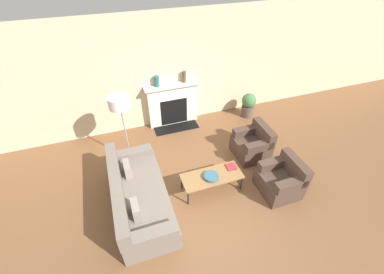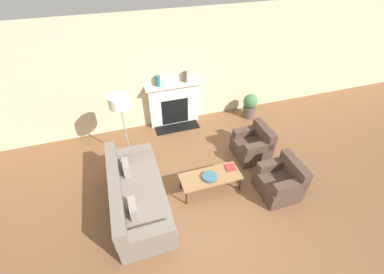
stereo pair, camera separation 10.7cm
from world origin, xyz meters
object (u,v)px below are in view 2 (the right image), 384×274
at_px(mantel_vase_left, 158,81).
at_px(armchair_near, 281,181).
at_px(armchair_far, 253,145).
at_px(bowl, 210,177).
at_px(coffee_table, 211,177).
at_px(floor_lamp, 120,105).
at_px(book, 230,167).
at_px(mantel_vase_center_left, 185,77).
at_px(fireplace, 174,105).
at_px(couch, 136,195).
at_px(potted_plant, 250,105).

bearing_deg(mantel_vase_left, armchair_near, -59.68).
relative_size(armchair_far, bowl, 2.65).
distance_m(armchair_far, coffee_table, 1.47).
height_order(armchair_far, floor_lamp, floor_lamp).
xyz_separation_m(bowl, floor_lamp, (-1.41, 1.46, 1.05)).
height_order(book, mantel_vase_left, mantel_vase_left).
xyz_separation_m(coffee_table, bowl, (-0.04, -0.04, 0.07)).
xyz_separation_m(armchair_near, mantel_vase_center_left, (-1.07, 3.03, 1.02)).
distance_m(coffee_table, floor_lamp, 2.31).
bearing_deg(mantel_vase_center_left, armchair_near, -70.63).
bearing_deg(fireplace, coffee_table, -87.99).
bearing_deg(book, fireplace, 106.83).
bearing_deg(couch, fireplace, -29.42).
distance_m(fireplace, bowl, 2.57).
bearing_deg(couch, mantel_vase_center_left, -34.83).
height_order(couch, book, couch).
height_order(armchair_far, mantel_vase_left, mantel_vase_left).
height_order(fireplace, mantel_vase_left, mantel_vase_left).
height_order(fireplace, floor_lamp, floor_lamp).
bearing_deg(mantel_vase_left, armchair_far, -46.61).
height_order(coffee_table, bowl, bowl).
distance_m(mantel_vase_left, potted_plant, 2.68).
bearing_deg(coffee_table, potted_plant, 47.20).
bearing_deg(mantel_vase_left, potted_plant, -8.28).
bearing_deg(potted_plant, armchair_far, -115.01).
height_order(armchair_near, floor_lamp, floor_lamp).
bearing_deg(armchair_far, floor_lamp, -105.19).
xyz_separation_m(armchair_near, mantel_vase_left, (-1.77, 3.03, 1.01)).
bearing_deg(armchair_far, coffee_table, -63.10).
height_order(floor_lamp, potted_plant, floor_lamp).
xyz_separation_m(coffee_table, potted_plant, (2.02, 2.18, 0.01)).
xyz_separation_m(floor_lamp, mantel_vase_center_left, (1.70, 1.13, -0.14)).
xyz_separation_m(coffee_table, mantel_vase_left, (-0.46, 2.54, 0.96)).
distance_m(bowl, book, 0.53).
relative_size(fireplace, bowl, 4.88).
relative_size(armchair_near, mantel_vase_center_left, 2.64).
xyz_separation_m(fireplace, floor_lamp, (-1.36, -1.11, 0.90)).
height_order(fireplace, mantel_vase_center_left, mantel_vase_center_left).
distance_m(book, floor_lamp, 2.57).
bearing_deg(armchair_near, armchair_far, 180.00).
bearing_deg(floor_lamp, couch, -91.49).
distance_m(armchair_near, armchair_far, 1.16).
xyz_separation_m(armchair_near, coffee_table, (-1.31, 0.49, 0.05)).
bearing_deg(armchair_far, fireplace, -143.02).
relative_size(mantel_vase_center_left, potted_plant, 0.42).
xyz_separation_m(coffee_table, mantel_vase_center_left, (0.25, 2.54, 0.97)).
xyz_separation_m(couch, coffee_table, (1.49, -0.05, 0.06)).
relative_size(armchair_far, mantel_vase_left, 2.86).
bearing_deg(fireplace, armchair_near, -65.08).
bearing_deg(mantel_vase_center_left, floor_lamp, -146.43).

